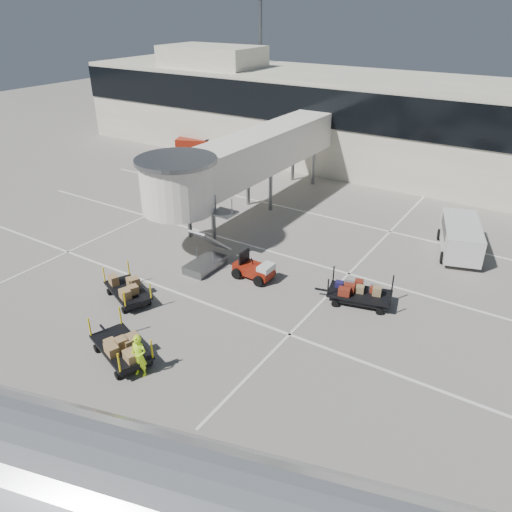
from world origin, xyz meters
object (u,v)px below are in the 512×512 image
object	(u,v)px
box_cart_near	(122,348)
minivan	(461,235)
baggage_tug	(255,269)
ground_worker	(139,356)
suitcase_cart	(359,294)
belt_loader	(195,146)
box_cart_far	(127,290)

from	to	relation	value
box_cart_near	minivan	distance (m)	21.37
baggage_tug	ground_worker	distance (m)	9.53
suitcase_cart	belt_loader	bearing A→B (deg)	131.01
baggage_tug	minivan	size ratio (longest dim) A/B	0.42
ground_worker	belt_loader	bearing A→B (deg)	111.23
baggage_tug	ground_worker	xyz separation A→B (m)	(0.43, -9.51, 0.44)
baggage_tug	suitcase_cart	bearing A→B (deg)	8.46
baggage_tug	box_cart_near	bearing A→B (deg)	-94.18
box_cart_near	belt_loader	world-z (taller)	belt_loader
box_cart_far	minivan	world-z (taller)	minivan
baggage_tug	belt_loader	size ratio (longest dim) A/B	0.54
baggage_tug	box_cart_far	size ratio (longest dim) A/B	0.62
box_cart_far	ground_worker	world-z (taller)	ground_worker
suitcase_cart	box_cart_far	distance (m)	12.12
box_cart_far	minivan	xyz separation A→B (m)	(13.30, 15.29, 0.62)
box_cart_far	belt_loader	xyz separation A→B (m)	(-14.78, 23.93, 0.18)
belt_loader	box_cart_near	bearing A→B (deg)	-79.04
belt_loader	ground_worker	bearing A→B (deg)	-77.39
ground_worker	box_cart_far	bearing A→B (deg)	126.69
ground_worker	minivan	distance (m)	21.03
minivan	belt_loader	distance (m)	29.38
suitcase_cart	belt_loader	world-z (taller)	belt_loader
box_cart_near	minivan	size ratio (longest dim) A/B	0.73
suitcase_cart	belt_loader	xyz separation A→B (m)	(-25.14, 17.64, 0.18)
baggage_tug	ground_worker	bearing A→B (deg)	-85.87
box_cart_near	ground_worker	size ratio (longest dim) A/B	2.07
suitcase_cart	ground_worker	bearing A→B (deg)	-132.45
ground_worker	belt_loader	size ratio (longest dim) A/B	0.46
box_cart_far	belt_loader	size ratio (longest dim) A/B	0.88
minivan	box_cart_near	bearing A→B (deg)	-135.08
box_cart_far	ground_worker	size ratio (longest dim) A/B	1.92
box_cart_near	belt_loader	size ratio (longest dim) A/B	0.95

